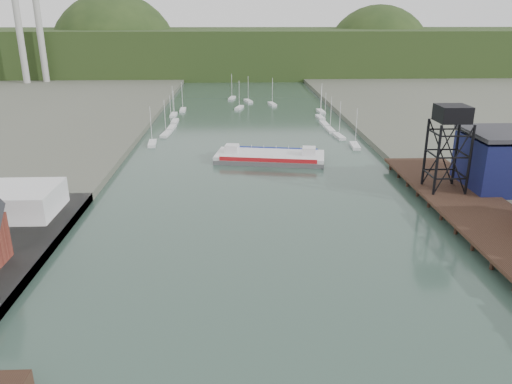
{
  "coord_description": "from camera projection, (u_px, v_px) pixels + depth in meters",
  "views": [
    {
      "loc": [
        -4.33,
        -30.71,
        33.31
      ],
      "look_at": [
        -1.03,
        52.38,
        4.0
      ],
      "focal_mm": 35.0,
      "sensor_mm": 36.0,
      "label": 1
    }
  ],
  "objects": [
    {
      "name": "east_pier",
      "position": [
        485.0,
        216.0,
        83.33
      ],
      "size": [
        14.0,
        70.0,
        2.45
      ],
      "color": "black",
      "rests_on": "ground"
    },
    {
      "name": "lift_tower",
      "position": [
        452.0,
        119.0,
        90.94
      ],
      "size": [
        6.5,
        6.5,
        16.0
      ],
      "color": "black",
      "rests_on": "east_pier"
    },
    {
      "name": "marina_sailboats",
      "position": [
        249.0,
        119.0,
        170.55
      ],
      "size": [
        57.71,
        92.65,
        0.9
      ],
      "color": "silver",
      "rests_on": "ground"
    },
    {
      "name": "chain_ferry",
      "position": [
        270.0,
        157.0,
        121.4
      ],
      "size": [
        27.48,
        14.66,
        3.76
      ],
      "rotation": [
        0.0,
        0.0,
        -0.17
      ],
      "color": "#515154",
      "rests_on": "ground"
    },
    {
      "name": "distant_hills",
      "position": [
        236.0,
        54.0,
        320.57
      ],
      "size": [
        500.0,
        120.0,
        80.0
      ],
      "color": "#203216",
      "rests_on": "ground"
    },
    {
      "name": "white_shed",
      "position": [
        3.0,
        201.0,
        84.37
      ],
      "size": [
        18.0,
        12.0,
        4.5
      ],
      "primitive_type": "cube",
      "color": "silver",
      "rests_on": "west_quay"
    },
    {
      "name": "smokestacks",
      "position": [
        29.0,
        24.0,
        245.34
      ],
      "size": [
        11.2,
        8.2,
        60.0
      ],
      "color": "#A7A7A2",
      "rests_on": "ground"
    }
  ]
}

